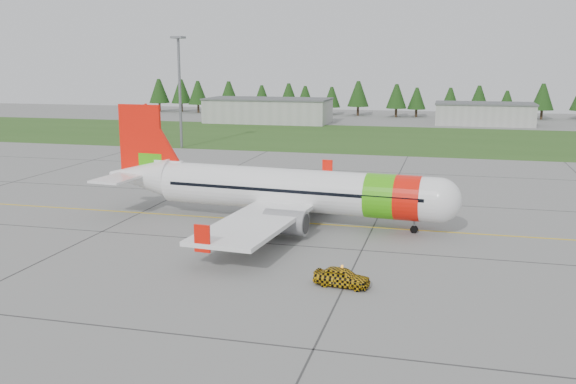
# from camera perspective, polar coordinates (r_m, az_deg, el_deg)

# --- Properties ---
(ground) EXTENTS (320.00, 320.00, 0.00)m
(ground) POSITION_cam_1_polar(r_m,az_deg,el_deg) (58.00, -3.29, -4.50)
(ground) COLOR gray
(ground) RESTS_ON ground
(aircraft) EXTENTS (37.93, 35.09, 11.49)m
(aircraft) POSITION_cam_1_polar(r_m,az_deg,el_deg) (64.43, -0.12, 0.19)
(aircraft) COLOR white
(aircraft) RESTS_ON ground
(follow_me_car) EXTENTS (1.62, 1.84, 4.13)m
(follow_me_car) POSITION_cam_1_polar(r_m,az_deg,el_deg) (46.55, 4.84, -5.95)
(follow_me_car) COLOR #EFB60D
(follow_me_car) RESTS_ON ground
(service_van) EXTENTS (1.71, 1.65, 4.26)m
(service_van) POSITION_cam_1_polar(r_m,az_deg,el_deg) (121.37, -12.95, 4.72)
(service_van) COLOR silver
(service_van) RESTS_ON ground
(grass_strip) EXTENTS (320.00, 50.00, 0.03)m
(grass_strip) POSITION_cam_1_polar(r_m,az_deg,el_deg) (137.10, 7.12, 4.79)
(grass_strip) COLOR #30561E
(grass_strip) RESTS_ON ground
(taxi_guideline) EXTENTS (120.00, 0.25, 0.02)m
(taxi_guideline) POSITION_cam_1_polar(r_m,az_deg,el_deg) (65.40, -1.18, -2.61)
(taxi_guideline) COLOR gold
(taxi_guideline) RESTS_ON ground
(hangar_west) EXTENTS (32.00, 14.00, 6.00)m
(hangar_west) POSITION_cam_1_polar(r_m,az_deg,el_deg) (170.22, -1.78, 7.20)
(hangar_west) COLOR #A8A8A3
(hangar_west) RESTS_ON ground
(hangar_east) EXTENTS (24.00, 12.00, 5.20)m
(hangar_east) POSITION_cam_1_polar(r_m,az_deg,el_deg) (171.81, 17.05, 6.61)
(hangar_east) COLOR #A8A8A3
(hangar_east) RESTS_ON ground
(floodlight_mast) EXTENTS (0.50, 0.50, 20.00)m
(floodlight_mast) POSITION_cam_1_polar(r_m,az_deg,el_deg) (121.55, -9.58, 8.59)
(floodlight_mast) COLOR slate
(floodlight_mast) RESTS_ON ground
(treeline) EXTENTS (160.00, 8.00, 10.00)m
(treeline) POSITION_cam_1_polar(r_m,az_deg,el_deg) (192.16, 9.30, 8.16)
(treeline) COLOR #1C3F14
(treeline) RESTS_ON ground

